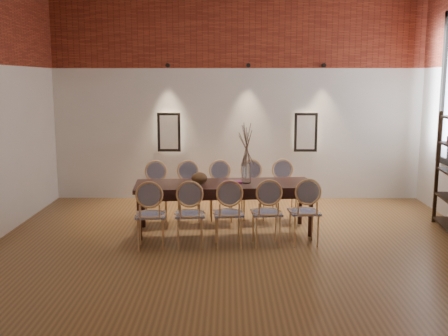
{
  "coord_description": "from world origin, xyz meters",
  "views": [
    {
      "loc": [
        -0.17,
        -6.49,
        2.28
      ],
      "look_at": [
        -0.23,
        0.82,
        1.05
      ],
      "focal_mm": 42.0,
      "sensor_mm": 36.0,
      "label": 1
    }
  ],
  "objects_px": {
    "dining_table": "(224,208)",
    "chair_near_e": "(304,212)",
    "chair_far_a": "(156,193)",
    "chair_far_d": "(253,191)",
    "chair_far_e": "(285,191)",
    "chair_near_a": "(151,215)",
    "book": "(233,182)",
    "chair_far_c": "(221,192)",
    "chair_near_c": "(228,213)",
    "vase": "(246,173)",
    "chair_far_b": "(188,192)",
    "chair_near_d": "(266,212)",
    "chair_near_b": "(190,214)",
    "bowl": "(199,178)"
  },
  "relations": [
    {
      "from": "chair_near_e",
      "to": "chair_far_a",
      "type": "distance_m",
      "value": 2.55
    },
    {
      "from": "chair_far_a",
      "to": "vase",
      "type": "height_order",
      "value": "vase"
    },
    {
      "from": "chair_far_a",
      "to": "chair_far_c",
      "type": "distance_m",
      "value": 1.06
    },
    {
      "from": "dining_table",
      "to": "vase",
      "type": "relative_size",
      "value": 8.85
    },
    {
      "from": "chair_near_e",
      "to": "chair_far_b",
      "type": "relative_size",
      "value": 1.0
    },
    {
      "from": "chair_near_a",
      "to": "dining_table",
      "type": "bearing_deg",
      "value": 33.64
    },
    {
      "from": "chair_near_d",
      "to": "chair_far_a",
      "type": "height_order",
      "value": "same"
    },
    {
      "from": "chair_near_d",
      "to": "chair_far_b",
      "type": "relative_size",
      "value": 1.0
    },
    {
      "from": "chair_near_a",
      "to": "book",
      "type": "height_order",
      "value": "chair_near_a"
    },
    {
      "from": "chair_near_a",
      "to": "chair_near_c",
      "type": "relative_size",
      "value": 1.0
    },
    {
      "from": "chair_far_d",
      "to": "chair_far_e",
      "type": "relative_size",
      "value": 1.0
    },
    {
      "from": "chair_near_d",
      "to": "chair_far_d",
      "type": "xyz_separation_m",
      "value": [
        -0.12,
        1.41,
        0.0
      ]
    },
    {
      "from": "chair_far_a",
      "to": "chair_far_d",
      "type": "distance_m",
      "value": 1.59
    },
    {
      "from": "chair_near_e",
      "to": "book",
      "type": "height_order",
      "value": "chair_near_e"
    },
    {
      "from": "chair_near_d",
      "to": "bowl",
      "type": "bearing_deg",
      "value": 144.04
    },
    {
      "from": "chair_far_b",
      "to": "vase",
      "type": "bearing_deg",
      "value": 140.73
    },
    {
      "from": "chair_near_c",
      "to": "chair_far_d",
      "type": "height_order",
      "value": "same"
    },
    {
      "from": "bowl",
      "to": "book",
      "type": "height_order",
      "value": "bowl"
    },
    {
      "from": "bowl",
      "to": "chair_far_b",
      "type": "bearing_deg",
      "value": 106.78
    },
    {
      "from": "book",
      "to": "chair_near_b",
      "type": "bearing_deg",
      "value": -127.65
    },
    {
      "from": "vase",
      "to": "chair_near_b",
      "type": "bearing_deg",
      "value": -135.69
    },
    {
      "from": "chair_near_c",
      "to": "chair_far_a",
      "type": "relative_size",
      "value": 1.0
    },
    {
      "from": "chair_far_a",
      "to": "chair_far_d",
      "type": "bearing_deg",
      "value": -180.0
    },
    {
      "from": "bowl",
      "to": "vase",
      "type": "bearing_deg",
      "value": 9.09
    },
    {
      "from": "chair_near_c",
      "to": "vase",
      "type": "xyz_separation_m",
      "value": [
        0.27,
        0.73,
        0.43
      ]
    },
    {
      "from": "dining_table",
      "to": "chair_near_e",
      "type": "xyz_separation_m",
      "value": [
        1.12,
        -0.61,
        0.09
      ]
    },
    {
      "from": "chair_near_a",
      "to": "chair_far_d",
      "type": "distance_m",
      "value": 2.13
    },
    {
      "from": "chair_near_b",
      "to": "chair_far_e",
      "type": "xyz_separation_m",
      "value": [
        1.46,
        1.55,
        0.0
      ]
    },
    {
      "from": "chair_near_b",
      "to": "chair_far_a",
      "type": "relative_size",
      "value": 1.0
    },
    {
      "from": "dining_table",
      "to": "chair_far_b",
      "type": "bearing_deg",
      "value": 126.93
    },
    {
      "from": "chair_far_e",
      "to": "chair_far_b",
      "type": "bearing_deg",
      "value": 0.0
    },
    {
      "from": "chair_far_a",
      "to": "book",
      "type": "relative_size",
      "value": 3.62
    },
    {
      "from": "dining_table",
      "to": "chair_far_a",
      "type": "relative_size",
      "value": 2.83
    },
    {
      "from": "chair_far_d",
      "to": "vase",
      "type": "xyz_separation_m",
      "value": [
        -0.13,
        -0.72,
        0.43
      ]
    },
    {
      "from": "chair_far_e",
      "to": "book",
      "type": "xyz_separation_m",
      "value": [
        -0.87,
        -0.77,
        0.3
      ]
    },
    {
      "from": "dining_table",
      "to": "chair_near_e",
      "type": "distance_m",
      "value": 1.28
    },
    {
      "from": "dining_table",
      "to": "chair_near_e",
      "type": "height_order",
      "value": "chair_near_e"
    },
    {
      "from": "chair_far_a",
      "to": "book",
      "type": "xyz_separation_m",
      "value": [
        1.25,
        -0.59,
        0.3
      ]
    },
    {
      "from": "chair_near_c",
      "to": "chair_near_e",
      "type": "distance_m",
      "value": 1.06
    },
    {
      "from": "dining_table",
      "to": "chair_far_c",
      "type": "bearing_deg",
      "value": 90.0
    },
    {
      "from": "chair_near_d",
      "to": "vase",
      "type": "distance_m",
      "value": 0.85
    },
    {
      "from": "chair_near_d",
      "to": "chair_far_d",
      "type": "distance_m",
      "value": 1.41
    },
    {
      "from": "chair_far_c",
      "to": "chair_far_d",
      "type": "distance_m",
      "value": 0.53
    },
    {
      "from": "chair_near_a",
      "to": "chair_far_a",
      "type": "height_order",
      "value": "same"
    },
    {
      "from": "chair_far_b",
      "to": "chair_far_d",
      "type": "bearing_deg",
      "value": -180.0
    },
    {
      "from": "chair_far_d",
      "to": "chair_far_b",
      "type": "bearing_deg",
      "value": 0.0
    },
    {
      "from": "chair_far_e",
      "to": "chair_near_a",
      "type": "bearing_deg",
      "value": 33.64
    },
    {
      "from": "chair_near_c",
      "to": "chair_far_b",
      "type": "height_order",
      "value": "same"
    },
    {
      "from": "book",
      "to": "chair_far_c",
      "type": "bearing_deg",
      "value": 105.86
    },
    {
      "from": "chair_far_c",
      "to": "chair_far_a",
      "type": "bearing_deg",
      "value": 0.0
    }
  ]
}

